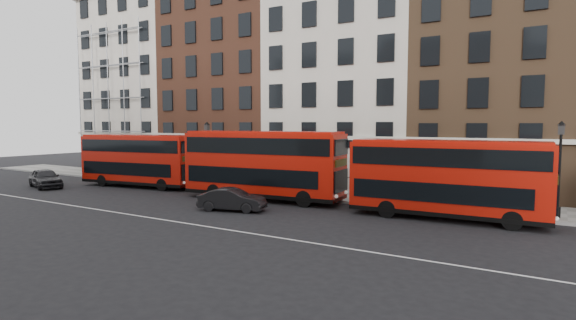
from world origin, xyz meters
The scene contains 13 objects.
ground centered at (0.00, 0.00, 0.00)m, with size 120.00×120.00×0.00m, color black.
pavement centered at (0.00, 10.50, 0.07)m, with size 80.00×5.00×0.15m, color gray.
kerb centered at (0.00, 8.00, 0.08)m, with size 80.00×0.30×0.16m, color gray.
road_centre_line centered at (0.00, -2.00, 0.01)m, with size 70.00×0.12×0.01m, color white.
building_terrace centered at (-0.31, 17.88, 10.24)m, with size 64.00×11.95×22.00m.
bus_a centered at (-14.20, 6.17, 2.35)m, with size 10.63×3.82×4.37m.
bus_b centered at (-1.59, 6.17, 2.57)m, with size 11.60×3.74×4.79m.
bus_c centered at (10.67, 6.18, 2.36)m, with size 10.59×2.97×4.41m.
car_rear centered at (-20.52, 1.88, 0.79)m, with size 1.86×4.63×1.58m, color #242326.
car_front centered at (-1.02, 2.05, 0.68)m, with size 1.44×4.13×1.36m, color black.
lamp_post_left centered at (-8.76, 8.63, 3.08)m, with size 0.44×0.44×5.33m.
lamp_post_right centered at (16.03, 9.18, 3.08)m, with size 0.44×0.44×5.33m.
iron_railings centered at (0.00, 12.70, 0.65)m, with size 6.60×0.06×1.00m, color black, non-canonical shape.
Camera 1 is at (15.94, -19.39, 5.33)m, focal length 28.00 mm.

